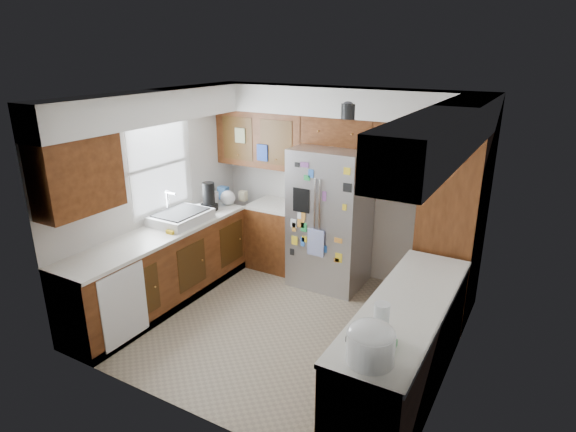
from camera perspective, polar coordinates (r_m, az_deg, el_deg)
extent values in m
plane|color=gray|center=(5.56, -0.63, -12.64)|extent=(3.60, 3.60, 0.00)
cube|color=beige|center=(6.38, 6.62, 3.79)|extent=(3.60, 0.04, 2.50)
cube|color=beige|center=(6.08, -15.49, 2.43)|extent=(0.04, 3.20, 2.50)
cube|color=beige|center=(4.45, 19.83, -4.30)|extent=(0.04, 3.20, 2.50)
cube|color=beige|center=(3.83, -12.97, -7.47)|extent=(3.60, 0.04, 2.50)
cube|color=white|center=(4.74, -0.74, 14.06)|extent=(3.60, 3.20, 0.02)
cube|color=silver|center=(6.01, 6.29, 13.30)|extent=(3.60, 0.38, 0.35)
cube|color=silver|center=(5.74, -15.08, 12.49)|extent=(0.38, 3.20, 0.35)
cube|color=silver|center=(4.19, 18.93, 9.79)|extent=(0.38, 3.20, 0.35)
cube|color=#3F1D0C|center=(6.63, -2.94, 9.15)|extent=(1.33, 0.34, 0.75)
cube|color=#3F1D0C|center=(5.76, 16.62, 6.80)|extent=(1.33, 0.34, 0.75)
cube|color=#3F1D0C|center=(5.10, -23.70, 4.43)|extent=(0.34, 0.85, 0.75)
cube|color=white|center=(6.05, -15.04, 5.83)|extent=(0.02, 0.90, 1.05)
cube|color=white|center=(6.03, -14.78, 5.80)|extent=(0.01, 1.02, 1.15)
cube|color=#1C3DA4|center=(6.45, -3.07, 7.50)|extent=(0.16, 0.02, 0.22)
cube|color=beige|center=(6.61, -5.70, 9.48)|extent=(0.16, 0.02, 0.20)
cube|color=#3F1D0C|center=(5.97, -14.75, -6.18)|extent=(0.60, 2.60, 0.88)
cube|color=#3F1D0C|center=(6.74, -1.11, -2.49)|extent=(0.75, 0.60, 0.88)
cube|color=silver|center=(5.79, -15.14, -2.06)|extent=(0.63, 2.60, 0.04)
cube|color=silver|center=(6.58, -1.14, 1.23)|extent=(0.75, 0.60, 0.04)
cube|color=black|center=(6.14, -14.44, -9.47)|extent=(0.60, 2.60, 0.10)
cube|color=silver|center=(5.25, -18.82, -10.07)|extent=(0.01, 0.58, 0.80)
cube|color=#3F1D0C|center=(4.47, 13.52, -15.38)|extent=(0.60, 2.25, 0.88)
cube|color=silver|center=(4.23, 14.01, -10.23)|extent=(0.63, 2.25, 0.04)
cube|color=black|center=(4.70, 13.13, -19.30)|extent=(0.60, 2.25, 0.10)
cube|color=#3F1D0C|center=(5.61, 18.86, -1.21)|extent=(0.60, 0.90, 2.15)
cube|color=#A5A5AB|center=(6.14, 5.03, -0.20)|extent=(0.90, 0.75, 1.80)
cylinder|color=silver|center=(5.77, 3.17, 0.13)|extent=(0.02, 0.02, 0.90)
cylinder|color=silver|center=(5.74, 3.70, 0.03)|extent=(0.02, 0.02, 0.90)
cube|color=black|center=(5.81, 1.57, 1.86)|extent=(0.22, 0.01, 0.30)
cube|color=silver|center=(5.87, 3.30, -3.19)|extent=(0.22, 0.01, 0.34)
cube|color=#8C4C99|center=(5.68, 1.96, 6.09)|extent=(0.11, 0.00, 0.06)
cube|color=green|center=(5.70, 2.25, 4.54)|extent=(0.08, 0.00, 0.06)
cube|color=white|center=(5.89, 1.34, 0.05)|extent=(0.06, 0.00, 0.08)
cube|color=orange|center=(5.86, 1.80, 0.05)|extent=(0.06, 0.00, 0.11)
cube|color=orange|center=(5.86, 5.75, -5.25)|extent=(0.07, 0.00, 0.05)
cube|color=yellow|center=(5.83, 6.01, -4.95)|extent=(0.09, 0.00, 0.12)
cube|color=yellow|center=(5.58, 6.70, 1.03)|extent=(0.05, 0.00, 0.07)
cube|color=green|center=(5.91, 1.86, -1.33)|extent=(0.08, 0.00, 0.12)
cube|color=orange|center=(5.91, 1.53, -0.89)|extent=(0.09, 0.00, 0.11)
cube|color=blue|center=(5.66, 2.73, 5.05)|extent=(0.07, 0.00, 0.10)
cube|color=yellow|center=(5.96, 1.95, -2.76)|extent=(0.07, 0.00, 0.08)
cube|color=white|center=(5.96, 0.64, -0.88)|extent=(0.08, 0.00, 0.11)
cube|color=yellow|center=(6.04, 0.77, -2.92)|extent=(0.08, 0.00, 0.12)
cube|color=black|center=(5.50, 7.05, 3.35)|extent=(0.11, 0.00, 0.10)
cube|color=orange|center=(5.75, 5.97, -2.91)|extent=(0.10, 0.00, 0.06)
cube|color=black|center=(5.72, 1.08, 6.09)|extent=(0.06, 0.00, 0.06)
cube|color=blue|center=(5.88, 4.27, -3.91)|extent=(0.08, 0.00, 0.09)
cube|color=yellow|center=(5.46, 6.99, 5.29)|extent=(0.08, 0.00, 0.08)
cube|color=blue|center=(5.98, 1.74, -3.06)|extent=(0.05, 0.00, 0.12)
cube|color=#8C4C99|center=(5.65, 4.31, 2.36)|extent=(0.05, 0.00, 0.12)
cube|color=orange|center=(5.98, 0.70, -1.33)|extent=(0.05, 0.00, 0.12)
cube|color=#8C4C99|center=(5.88, 2.86, -2.11)|extent=(0.06, 0.00, 0.05)
cube|color=black|center=(6.12, 0.48, -4.28)|extent=(0.06, 0.00, 0.09)
cube|color=#3F1D0C|center=(6.07, 6.24, 10.03)|extent=(0.96, 0.34, 0.35)
sphere|color=#2560B2|center=(6.15, 3.02, 13.08)|extent=(0.25, 0.25, 0.25)
cylinder|color=black|center=(5.90, 7.63, 12.30)|extent=(0.32, 0.32, 0.18)
ellipsoid|color=#333338|center=(5.89, 7.67, 13.17)|extent=(0.29, 0.29, 0.13)
cube|color=silver|center=(6.03, -12.57, -0.17)|extent=(0.52, 0.70, 0.12)
cube|color=black|center=(6.01, -12.61, 0.42)|extent=(0.44, 0.60, 0.02)
cylinder|color=silver|center=(6.11, -14.07, 1.56)|extent=(0.02, 0.02, 0.30)
cylinder|color=silver|center=(6.03, -13.76, 2.65)|extent=(0.16, 0.02, 0.02)
cube|color=yellow|center=(5.74, -13.34, -1.66)|extent=(0.10, 0.18, 0.04)
cube|color=black|center=(6.39, -9.31, 1.05)|extent=(0.18, 0.14, 0.10)
cylinder|color=black|center=(6.33, -9.40, 2.69)|extent=(0.16, 0.16, 0.28)
cylinder|color=#A5A5AB|center=(6.53, -8.81, 1.96)|extent=(0.14, 0.14, 0.20)
sphere|color=silver|center=(6.58, -7.16, 2.16)|extent=(0.20, 0.20, 0.20)
cube|color=#3F72B2|center=(6.84, -7.68, 2.73)|extent=(0.14, 0.10, 0.18)
cube|color=#BFB28C|center=(6.74, -5.33, 2.39)|extent=(0.10, 0.08, 0.14)
cylinder|color=silver|center=(6.33, -10.64, 0.85)|extent=(0.08, 0.08, 0.11)
cylinder|color=white|center=(3.42, 9.75, -15.06)|extent=(0.33, 0.33, 0.22)
ellipsoid|color=white|center=(3.36, 9.86, -13.50)|extent=(0.32, 0.32, 0.14)
cube|color=black|center=(3.45, 7.29, -14.13)|extent=(0.04, 0.06, 0.04)
cylinder|color=white|center=(3.69, 11.00, -11.97)|extent=(0.12, 0.12, 0.26)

